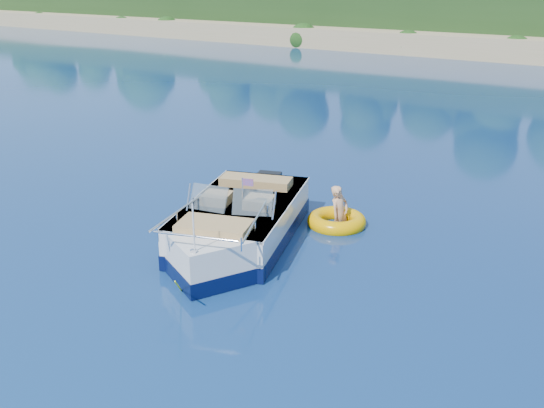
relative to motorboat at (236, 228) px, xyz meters
The scene contains 4 objects.
ground 3.12m from the motorboat, 31.33° to the right, with size 160.00×160.00×0.00m, color #0A1B4B.
motorboat is the anchor object (origin of this frame).
tow_tube 2.47m from the motorboat, 60.94° to the left, with size 1.48×1.48×0.35m.
boy 2.57m from the motorboat, 60.88° to the left, with size 0.52×0.34×1.43m, color tan.
Camera 1 is at (4.55, -7.49, 5.27)m, focal length 40.00 mm.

